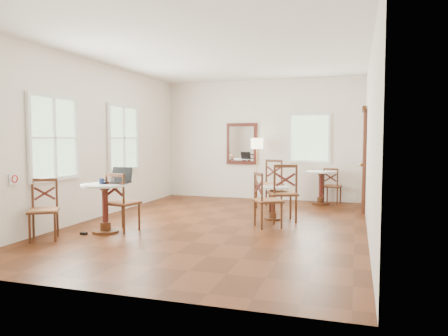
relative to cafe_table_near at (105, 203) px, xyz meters
name	(u,v)px	position (x,y,z in m)	size (l,w,h in m)	color
ground	(219,225)	(1.59, 1.10, -0.50)	(7.00, 7.00, 0.00)	#54250E
room_shell	(220,119)	(1.53, 1.38, 1.39)	(5.02, 7.02, 3.01)	white
cafe_table_near	(105,203)	(0.00, 0.00, 0.00)	(0.76, 0.76, 0.80)	#492512
cafe_table_mid	(273,199)	(2.40, 1.93, -0.11)	(0.60, 0.60, 0.63)	#492512
cafe_table_back	(321,184)	(3.12, 4.13, -0.02)	(0.73, 0.73, 0.77)	#492512
chair_near_a	(122,202)	(0.21, 0.17, -0.01)	(0.53, 0.53, 0.97)	#492512
chair_near_b	(44,209)	(-0.63, -0.68, -0.03)	(0.59, 0.59, 0.93)	#492512
chair_mid_a	(283,193)	(2.62, 1.79, 0.04)	(0.65, 0.65, 1.07)	#492512
chair_mid_b	(267,200)	(2.43, 1.21, -0.02)	(0.61, 0.61, 0.95)	#492512
chair_back_a	(332,186)	(3.36, 4.32, -0.07)	(0.46, 0.46, 0.84)	#492512
chair_back_b	(270,184)	(2.07, 3.28, 0.03)	(0.63, 0.63, 1.06)	#492512
floor_lamp	(257,148)	(1.56, 4.25, 0.82)	(0.30, 0.30, 1.55)	#BF8C3F
laptop	(120,179)	(0.14, 0.24, 0.37)	(0.38, 0.33, 0.26)	black
mouse	(104,183)	(-0.02, 0.02, 0.32)	(0.09, 0.06, 0.04)	black
navy_mug	(102,181)	(-0.04, -0.03, 0.35)	(0.12, 0.08, 0.09)	#101936
water_glass	(112,181)	(0.14, 0.00, 0.36)	(0.07, 0.07, 0.11)	white
power_adapter	(84,233)	(-0.25, -0.24, -0.47)	(0.10, 0.06, 0.04)	black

